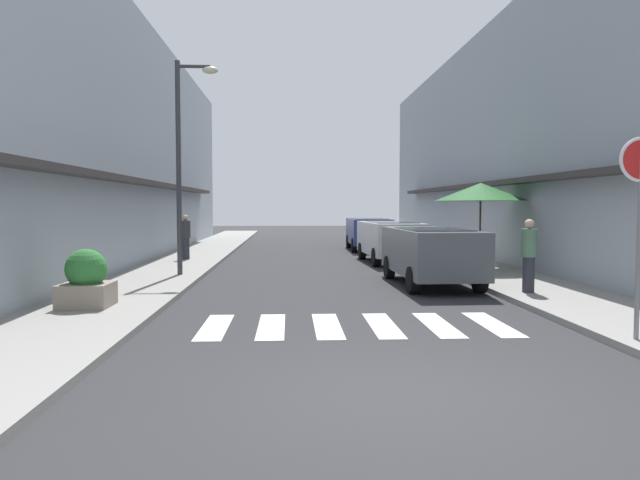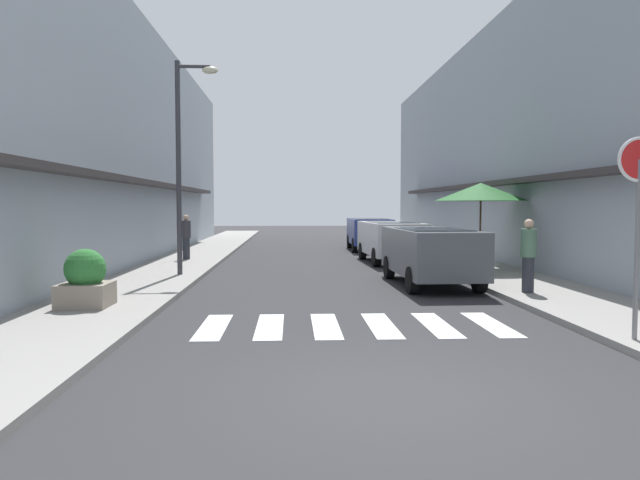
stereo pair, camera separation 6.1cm
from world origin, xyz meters
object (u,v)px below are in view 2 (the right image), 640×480
at_px(parked_car_far, 369,230).
at_px(planter_corner, 85,281).
at_px(cafe_umbrella, 481,192).
at_px(parked_car_mid, 391,237).
at_px(round_street_sign, 639,185).
at_px(street_lamp, 185,146).
at_px(pedestrian_walking_near, 528,254).
at_px(parked_car_near, 431,250).
at_px(pedestrian_walking_far, 186,236).

bearing_deg(parked_car_far, planter_corner, -115.44).
bearing_deg(parked_car_far, cafe_umbrella, -76.12).
bearing_deg(parked_car_mid, round_street_sign, -83.89).
xyz_separation_m(street_lamp, pedestrian_walking_near, (8.24, -3.94, -2.73)).
bearing_deg(parked_car_mid, parked_car_near, -90.00).
height_order(parked_car_near, parked_car_mid, same).
height_order(parked_car_far, planter_corner, parked_car_far).
distance_m(street_lamp, pedestrian_walking_far, 5.57).
relative_size(parked_car_near, parked_car_far, 1.08).
height_order(parked_car_near, planter_corner, parked_car_near).
bearing_deg(parked_car_near, planter_corner, -154.48).
bearing_deg(parked_car_mid, cafe_umbrella, -54.17).
bearing_deg(parked_car_mid, planter_corner, -127.52).
height_order(parked_car_mid, parked_car_far, same).
bearing_deg(parked_car_mid, pedestrian_walking_far, 176.86).
xyz_separation_m(street_lamp, planter_corner, (-0.97, -5.40, -3.08)).
xyz_separation_m(parked_car_far, round_street_sign, (1.39, -19.02, 1.43)).
xyz_separation_m(round_street_sign, cafe_umbrella, (0.86, 9.90, 0.11)).
xyz_separation_m(round_street_sign, planter_corner, (-8.90, 3.25, -1.73)).
bearing_deg(planter_corner, round_street_sign, -20.04).
xyz_separation_m(parked_car_far, cafe_umbrella, (2.25, -9.12, 1.55)).
bearing_deg(planter_corner, pedestrian_walking_near, 9.07).
xyz_separation_m(parked_car_near, planter_corner, (-7.50, -3.58, -0.30)).
height_order(parked_car_near, street_lamp, street_lamp).
height_order(parked_car_far, pedestrian_walking_near, pedestrian_walking_near).
distance_m(parked_car_far, round_street_sign, 19.12).
height_order(round_street_sign, pedestrian_walking_near, round_street_sign).
xyz_separation_m(pedestrian_walking_near, pedestrian_walking_far, (-9.06, 8.71, -0.02)).
relative_size(pedestrian_walking_near, pedestrian_walking_far, 1.02).
xyz_separation_m(cafe_umbrella, pedestrian_walking_near, (-0.55, -5.18, -1.49)).
distance_m(parked_car_far, pedestrian_walking_far, 9.25).
xyz_separation_m(round_street_sign, pedestrian_walking_far, (-8.75, 13.42, -1.39)).
distance_m(street_lamp, planter_corner, 6.30).
relative_size(parked_car_mid, pedestrian_walking_near, 2.65).
bearing_deg(street_lamp, pedestrian_walking_near, -25.54).
height_order(parked_car_mid, planter_corner, parked_car_mid).
distance_m(parked_car_near, planter_corner, 8.32).
xyz_separation_m(parked_car_near, parked_car_mid, (0.00, 6.19, -0.00)).
relative_size(parked_car_near, street_lamp, 0.75).
relative_size(parked_car_near, parked_car_mid, 1.03).
bearing_deg(parked_car_near, pedestrian_walking_far, 138.14).
bearing_deg(parked_car_mid, street_lamp, -146.25).
xyz_separation_m(parked_car_mid, planter_corner, (-7.50, -9.77, -0.30)).
relative_size(planter_corner, pedestrian_walking_far, 0.69).
height_order(cafe_umbrella, pedestrian_walking_near, cafe_umbrella).
bearing_deg(pedestrian_walking_near, round_street_sign, 101.41).
relative_size(round_street_sign, pedestrian_walking_far, 1.82).
xyz_separation_m(parked_car_far, pedestrian_walking_near, (1.70, -14.30, 0.06)).
relative_size(cafe_umbrella, pedestrian_walking_near, 1.71).
distance_m(parked_car_near, parked_car_far, 12.19).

